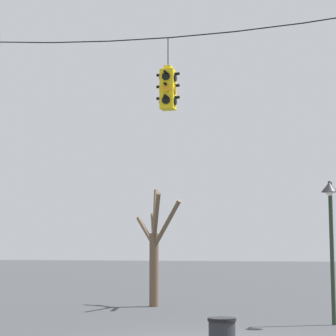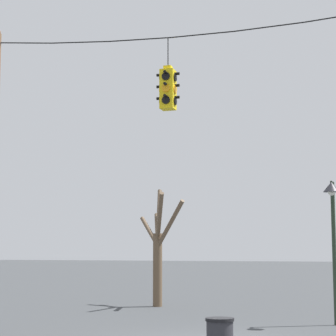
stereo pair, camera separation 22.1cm
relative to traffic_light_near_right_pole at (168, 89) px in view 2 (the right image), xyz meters
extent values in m
cylinder|color=black|center=(-3.99, 0.00, 1.53)|extent=(1.62, 0.03, 0.19)
cylinder|color=black|center=(-2.37, 0.00, 1.40)|extent=(1.62, 0.03, 0.14)
cylinder|color=black|center=(-0.75, 0.00, 1.32)|extent=(1.62, 0.03, 0.08)
cylinder|color=black|center=(0.87, 0.00, 1.29)|extent=(1.62, 0.03, 0.03)
cylinder|color=black|center=(2.48, 0.00, 1.32)|extent=(1.62, 0.03, 0.08)
cube|color=yellow|center=(0.00, 0.00, -0.02)|extent=(0.34, 0.34, 0.98)
cube|color=yellow|center=(0.00, 0.00, 0.52)|extent=(0.19, 0.19, 0.10)
cylinder|color=black|center=(0.00, 0.00, 0.93)|extent=(0.02, 0.02, 0.72)
cylinder|color=black|center=(0.00, -0.18, 0.27)|extent=(0.20, 0.03, 0.20)
cylinder|color=black|center=(0.00, -0.23, 0.36)|extent=(0.07, 0.12, 0.07)
cylinder|color=orange|center=(0.00, -0.18, -0.02)|extent=(0.20, 0.03, 0.20)
cylinder|color=black|center=(0.00, -0.23, 0.07)|extent=(0.07, 0.12, 0.07)
cylinder|color=black|center=(0.00, -0.18, -0.32)|extent=(0.20, 0.03, 0.20)
cylinder|color=black|center=(0.00, -0.23, -0.23)|extent=(0.07, 0.12, 0.07)
cylinder|color=black|center=(0.00, 0.19, 0.27)|extent=(0.20, 0.03, 0.20)
cylinder|color=black|center=(0.00, 0.23, 0.36)|extent=(0.07, 0.12, 0.07)
cylinder|color=orange|center=(0.00, 0.19, -0.02)|extent=(0.20, 0.03, 0.20)
cylinder|color=black|center=(0.00, 0.23, 0.07)|extent=(0.07, 0.12, 0.07)
cylinder|color=black|center=(0.00, 0.19, -0.32)|extent=(0.20, 0.03, 0.20)
cylinder|color=black|center=(0.00, 0.23, -0.23)|extent=(0.07, 0.12, 0.07)
cylinder|color=black|center=(-0.19, 0.00, 0.27)|extent=(0.03, 0.20, 0.20)
cylinder|color=black|center=(-0.23, 0.00, 0.36)|extent=(0.12, 0.07, 0.07)
cylinder|color=orange|center=(-0.19, 0.00, -0.02)|extent=(0.03, 0.20, 0.20)
cylinder|color=black|center=(-0.23, 0.00, 0.07)|extent=(0.12, 0.07, 0.07)
cylinder|color=black|center=(-0.19, 0.00, -0.32)|extent=(0.03, 0.20, 0.20)
cylinder|color=black|center=(-0.23, 0.00, -0.23)|extent=(0.12, 0.07, 0.07)
cylinder|color=black|center=(0.18, 0.00, 0.27)|extent=(0.03, 0.20, 0.20)
cylinder|color=black|center=(0.23, 0.00, 0.36)|extent=(0.12, 0.07, 0.07)
cylinder|color=orange|center=(0.18, 0.00, -0.02)|extent=(0.03, 0.20, 0.20)
cylinder|color=black|center=(0.23, 0.00, 0.07)|extent=(0.12, 0.07, 0.07)
cylinder|color=black|center=(0.18, 0.00, -0.32)|extent=(0.03, 0.20, 0.20)
cylinder|color=black|center=(0.23, 0.00, -0.23)|extent=(0.12, 0.07, 0.07)
cylinder|color=#233323|center=(3.60, 4.82, -4.00)|extent=(0.12, 0.12, 4.14)
cylinder|color=#233323|center=(3.60, 4.55, -1.97)|extent=(0.07, 0.53, 0.07)
cone|color=#232328|center=(3.60, 4.29, -2.12)|extent=(0.48, 0.48, 0.29)
sphere|color=silver|center=(3.60, 4.29, -2.26)|extent=(0.22, 0.22, 0.22)
cylinder|color=brown|center=(-3.19, 9.14, -4.68)|extent=(0.35, 0.35, 2.77)
cylinder|color=brown|center=(-2.87, 8.39, -2.69)|extent=(0.83, 1.67, 1.75)
cylinder|color=brown|center=(-3.68, 9.62, -3.20)|extent=(1.15, 1.15, 1.23)
cylinder|color=brown|center=(-2.55, 8.64, -2.97)|extent=(1.47, 1.18, 1.80)
cylinder|color=brown|center=(-3.37, 9.85, -2.63)|extent=(0.55, 1.58, 2.33)
cylinder|color=brown|center=(-3.39, 9.69, -3.03)|extent=(0.59, 1.26, 1.15)
cylinder|color=black|center=(1.79, -2.52, -5.22)|extent=(0.55, 0.55, 0.06)
camera|label=1|loc=(4.33, -15.02, -3.88)|focal=70.00mm
camera|label=2|loc=(4.54, -14.96, -3.88)|focal=70.00mm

